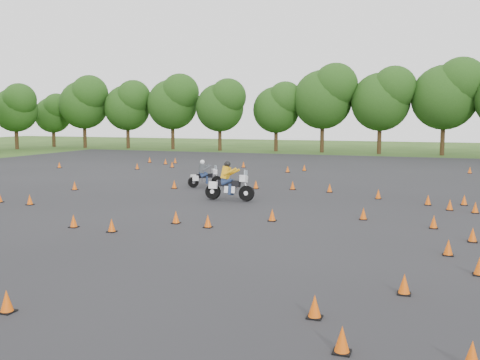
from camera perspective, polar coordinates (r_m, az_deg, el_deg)
The scene contains 6 objects.
ground at distance 20.15m, azimuth -3.84°, elevation -4.67°, with size 140.00×140.00×0.00m, color #2D5119.
asphalt_pad at distance 25.68m, azimuth 1.50°, elevation -2.15°, with size 62.00×62.00×0.00m, color black.
treeline at distance 53.81m, azimuth 14.32°, elevation 7.31°, with size 86.71×32.37×10.71m.
traffic_cones at distance 25.62m, azimuth 1.83°, elevation -1.66°, with size 36.63×32.89×0.45m.
rider_grey at distance 30.40m, azimuth -3.75°, elevation 0.72°, with size 2.01×0.62×1.55m, color #3E4246, non-canonical shape.
rider_yellow at distance 25.38m, azimuth -1.18°, elevation -0.10°, with size 2.44×0.75×1.89m, color orange, non-canonical shape.
Camera 1 is at (7.89, -18.10, 4.02)m, focal length 40.00 mm.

